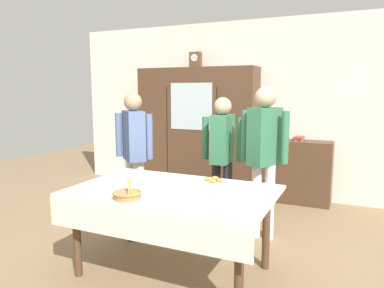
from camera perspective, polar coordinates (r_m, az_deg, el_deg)
name	(u,v)px	position (r m, az deg, el deg)	size (l,w,h in m)	color
ground_plane	(183,262)	(3.69, -1.36, -17.97)	(12.00, 12.00, 0.00)	#846B4C
back_wall	(257,109)	(5.81, 10.16, 5.44)	(6.40, 0.10, 2.70)	silver
dining_table	(171,201)	(3.24, -3.25, -8.86)	(1.77, 1.12, 0.78)	#4C3321
wall_cabinet	(197,131)	(5.86, 0.78, 2.10)	(1.92, 0.46, 1.99)	#4C3321
mantel_clock	(196,60)	(5.85, 0.55, 13.02)	(0.18, 0.11, 0.24)	brown
bookshelf_low	(297,172)	(5.56, 16.14, -4.19)	(0.95, 0.35, 0.92)	#4C3321
book_stack	(299,139)	(5.47, 16.35, 0.82)	(0.14, 0.21, 0.06)	#B29333
tea_cup_mid_left	(216,195)	(2.97, 3.80, -8.03)	(0.13, 0.13, 0.06)	silver
tea_cup_center	(159,184)	(3.32, -5.25, -6.26)	(0.13, 0.13, 0.06)	white
tea_cup_near_left	(189,185)	(3.26, -0.41, -6.50)	(0.13, 0.13, 0.06)	white
tea_cup_front_edge	(128,185)	(3.32, -10.02, -6.38)	(0.13, 0.13, 0.06)	silver
bread_basket	(127,195)	(3.01, -10.10, -7.78)	(0.24, 0.24, 0.16)	#9E7542
pastry_plate	(214,181)	(3.47, 3.44, -5.80)	(0.28, 0.28, 0.05)	white
spoon_far_left	(137,183)	(3.48, -8.63, -6.04)	(0.12, 0.02, 0.01)	silver
spoon_back_edge	(174,195)	(3.05, -2.87, -8.04)	(0.12, 0.02, 0.01)	silver
spoon_mid_right	(221,192)	(3.17, 4.50, -7.42)	(0.12, 0.02, 0.01)	silver
person_by_cabinet	(222,149)	(4.41, 4.75, -0.73)	(0.52, 0.36, 1.56)	#232328
person_behind_table_left	(134,145)	(4.48, -9.06, -0.21)	(0.52, 0.39, 1.61)	silver
person_beside_shelf	(264,147)	(4.03, 11.21, -0.50)	(0.52, 0.41, 1.68)	silver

